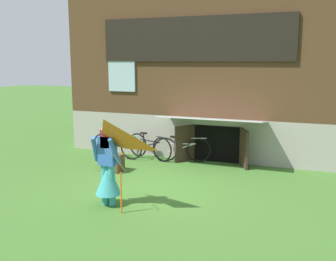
% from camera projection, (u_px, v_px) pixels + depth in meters
% --- Properties ---
extents(ground_plane, '(60.00, 60.00, 0.00)m').
position_uv_depth(ground_plane, '(152.00, 190.00, 8.84)').
color(ground_plane, '#3D6B28').
extents(log_house, '(8.35, 6.65, 5.40)m').
position_uv_depth(log_house, '(218.00, 66.00, 13.65)').
color(log_house, '#9E998E').
rests_on(log_house, ground_plane).
extents(person, '(0.61, 0.53, 1.65)m').
position_uv_depth(person, '(108.00, 172.00, 7.80)').
color(person, teal).
rests_on(person, ground_plane).
extents(kite, '(1.17, 1.14, 1.74)m').
position_uv_depth(kite, '(104.00, 145.00, 7.05)').
color(kite, orange).
rests_on(kite, ground_plane).
extents(bicycle_silver, '(1.60, 0.54, 0.76)m').
position_uv_depth(bicycle_silver, '(182.00, 149.00, 11.23)').
color(bicycle_silver, black).
rests_on(bicycle_silver, ground_plane).
extents(bicycle_black, '(1.63, 0.59, 0.78)m').
position_uv_depth(bicycle_black, '(150.00, 146.00, 11.57)').
color(bicycle_black, black).
rests_on(bicycle_black, ground_plane).
extents(bicycle_green, '(1.69, 0.11, 0.77)m').
position_uv_depth(bicycle_green, '(117.00, 146.00, 11.68)').
color(bicycle_green, black).
rests_on(bicycle_green, ground_plane).
extents(wooden_crate, '(0.50, 0.42, 0.45)m').
position_uv_depth(wooden_crate, '(113.00, 163.00, 10.30)').
color(wooden_crate, brown).
rests_on(wooden_crate, ground_plane).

